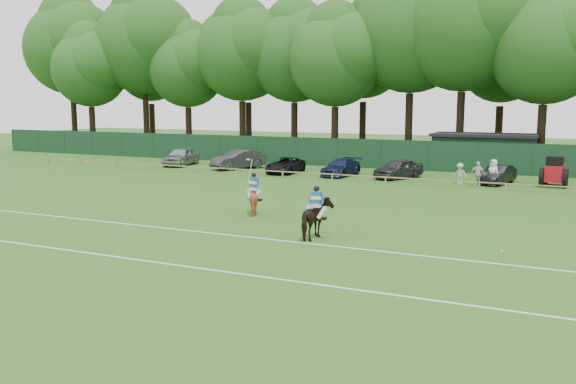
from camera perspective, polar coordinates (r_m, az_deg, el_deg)
The scene contains 21 objects.
ground at distance 27.10m, azimuth -3.67°, elevation -3.71°, with size 160.00×160.00×0.00m, color #1E4C14.
horse_dark at distance 25.46m, azimuth 2.66°, elevation -2.54°, with size 0.92×2.02×1.71m, color black.
horse_chestnut at distance 31.10m, azimuth -3.21°, elevation -0.67°, with size 1.25×1.41×1.55m, color maroon.
sedan_silver at distance 55.47m, azimuth -9.96°, elevation 3.31°, with size 1.94×4.81×1.64m, color #96999B.
sedan_grey at distance 51.94m, azimuth -4.65°, elevation 3.05°, with size 1.70×4.89×1.61m, color #323335.
suv_black at distance 48.88m, azimuth -0.25°, elevation 2.53°, with size 2.09×4.53×1.26m, color black.
sedan_navy at distance 47.22m, azimuth 4.99°, elevation 2.31°, with size 1.82×4.47×1.30m, color #121B3A.
hatch_grey at distance 46.11m, azimuth 10.29°, elevation 2.16°, with size 1.74×4.32×1.47m, color #323235.
estate_black at distance 44.85m, azimuth 19.03°, elevation 1.55°, with size 1.39×3.98×1.31m, color black.
spectator_left at distance 43.95m, azimuth 15.80°, elevation 1.67°, with size 0.95×0.55×1.47m, color beige.
spectator_mid at distance 43.00m, azimuth 17.31°, elevation 1.62°, with size 1.00×0.42×1.71m, color silver.
spectator_right at distance 43.77m, azimuth 18.66°, elevation 1.74°, with size 0.89×0.58×1.81m, color white.
rider_dark at distance 25.31m, azimuth 2.67°, elevation -0.86°, with size 0.94×0.38×1.41m.
rider_chestnut at distance 30.99m, azimuth -3.24°, elevation 0.64°, with size 0.92×0.72×2.05m.
polo_ball at distance 24.73m, azimuth 19.38°, elevation -5.27°, with size 0.09×0.09×0.09m, color silver.
pitch_lines at distance 24.17m, azimuth -7.69°, elevation -5.27°, with size 60.00×5.10×0.01m.
pitch_rail at distance 43.45m, azimuth 7.85°, elevation 1.45°, with size 62.10×0.10×0.50m.
perimeter_fence at distance 51.98m, azimuth 10.84°, elevation 3.42°, with size 92.08×0.08×2.50m.
utility_shed at distance 53.77m, azimuth 17.87°, elevation 3.63°, with size 8.40×4.40×3.04m.
tree_row at distance 59.45m, azimuth 14.61°, elevation 2.71°, with size 96.00×12.00×21.00m, color #26561C, non-canonical shape.
tractor at distance 44.81m, azimuth 23.68°, elevation 1.70°, with size 1.81×2.56×2.06m.
Camera 1 is at (12.81, -23.18, 5.73)m, focal length 38.00 mm.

